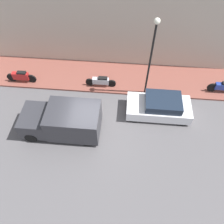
{
  "coord_description": "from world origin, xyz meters",
  "views": [
    {
      "loc": [
        -6.78,
        -1.71,
        11.02
      ],
      "look_at": [
        1.07,
        -1.01,
        0.6
      ],
      "focal_mm": 35.0,
      "sensor_mm": 36.0,
      "label": 1
    }
  ],
  "objects_px": {
    "motorcycle_red": "(21,76)",
    "scooter_silver": "(101,81)",
    "delivery_van": "(62,121)",
    "motorcycle_blue": "(223,87)",
    "parked_car": "(159,107)",
    "streetlamp": "(152,51)"
  },
  "relations": [
    {
      "from": "motorcycle_blue",
      "to": "parked_car",
      "type": "bearing_deg",
      "value": 116.23
    },
    {
      "from": "parked_car",
      "to": "scooter_silver",
      "type": "xyz_separation_m",
      "value": [
        1.93,
        3.83,
        -0.09
      ]
    },
    {
      "from": "parked_car",
      "to": "streetlamp",
      "type": "relative_size",
      "value": 0.73
    },
    {
      "from": "parked_car",
      "to": "delivery_van",
      "type": "distance_m",
      "value": 5.82
    },
    {
      "from": "delivery_van",
      "to": "streetlamp",
      "type": "height_order",
      "value": "streetlamp"
    },
    {
      "from": "scooter_silver",
      "to": "parked_car",
      "type": "bearing_deg",
      "value": -116.78
    },
    {
      "from": "delivery_van",
      "to": "motorcycle_red",
      "type": "distance_m",
      "value": 5.24
    },
    {
      "from": "motorcycle_red",
      "to": "motorcycle_blue",
      "type": "bearing_deg",
      "value": -89.02
    },
    {
      "from": "motorcycle_red",
      "to": "scooter_silver",
      "type": "bearing_deg",
      "value": -89.29
    },
    {
      "from": "parked_car",
      "to": "streetlamp",
      "type": "bearing_deg",
      "value": 27.7
    },
    {
      "from": "scooter_silver",
      "to": "streetlamp",
      "type": "relative_size",
      "value": 0.39
    },
    {
      "from": "scooter_silver",
      "to": "motorcycle_blue",
      "type": "height_order",
      "value": "motorcycle_blue"
    },
    {
      "from": "motorcycle_blue",
      "to": "streetlamp",
      "type": "height_order",
      "value": "streetlamp"
    },
    {
      "from": "scooter_silver",
      "to": "motorcycle_blue",
      "type": "relative_size",
      "value": 1.06
    },
    {
      "from": "parked_car",
      "to": "streetlamp",
      "type": "xyz_separation_m",
      "value": [
        1.59,
        0.84,
        2.84
      ]
    },
    {
      "from": "delivery_van",
      "to": "motorcycle_blue",
      "type": "relative_size",
      "value": 2.26
    },
    {
      "from": "motorcycle_blue",
      "to": "streetlamp",
      "type": "bearing_deg",
      "value": 95.65
    },
    {
      "from": "motorcycle_blue",
      "to": "streetlamp",
      "type": "xyz_separation_m",
      "value": [
        -0.5,
        5.09,
        2.9
      ]
    },
    {
      "from": "parked_car",
      "to": "streetlamp",
      "type": "distance_m",
      "value": 3.36
    },
    {
      "from": "parked_car",
      "to": "delivery_van",
      "type": "xyz_separation_m",
      "value": [
        -1.76,
        5.54,
        0.31
      ]
    },
    {
      "from": "delivery_van",
      "to": "motorcycle_blue",
      "type": "xyz_separation_m",
      "value": [
        3.85,
        -9.8,
        -0.37
      ]
    },
    {
      "from": "delivery_van",
      "to": "motorcycle_red",
      "type": "relative_size",
      "value": 2.15
    }
  ]
}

